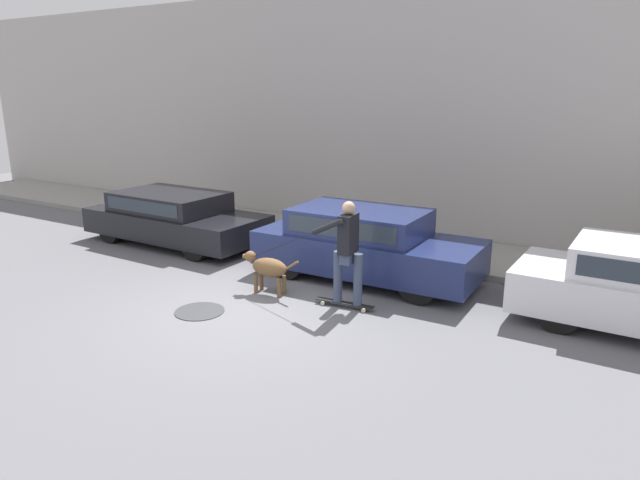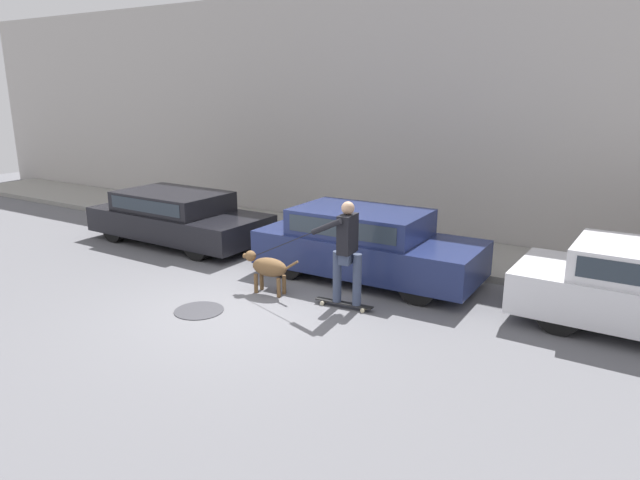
{
  "view_description": "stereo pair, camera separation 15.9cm",
  "coord_description": "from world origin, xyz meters",
  "px_view_note": "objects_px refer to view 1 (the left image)",
  "views": [
    {
      "loc": [
        5.43,
        -6.71,
        3.5
      ],
      "look_at": [
        0.55,
        1.36,
        0.95
      ],
      "focal_mm": 32.0,
      "sensor_mm": 36.0,
      "label": 1
    },
    {
      "loc": [
        5.56,
        -6.63,
        3.5
      ],
      "look_at": [
        0.55,
        1.36,
        0.95
      ],
      "focal_mm": 32.0,
      "sensor_mm": 36.0,
      "label": 2
    }
  ],
  "objects_px": {
    "parked_car_1": "(365,245)",
    "dog": "(268,268)",
    "parked_car_0": "(175,218)",
    "skateboarder": "(347,248)"
  },
  "relations": [
    {
      "from": "parked_car_1",
      "to": "dog",
      "type": "bearing_deg",
      "value": -125.01
    },
    {
      "from": "parked_car_0",
      "to": "parked_car_1",
      "type": "bearing_deg",
      "value": 0.95
    },
    {
      "from": "parked_car_1",
      "to": "dog",
      "type": "height_order",
      "value": "parked_car_1"
    },
    {
      "from": "parked_car_1",
      "to": "skateboarder",
      "type": "distance_m",
      "value": 1.57
    },
    {
      "from": "parked_car_0",
      "to": "dog",
      "type": "xyz_separation_m",
      "value": [
        3.8,
        -1.59,
        -0.13
      ]
    },
    {
      "from": "parked_car_0",
      "to": "dog",
      "type": "height_order",
      "value": "parked_car_0"
    },
    {
      "from": "parked_car_0",
      "to": "skateboarder",
      "type": "xyz_separation_m",
      "value": [
        5.29,
        -1.48,
        0.41
      ]
    },
    {
      "from": "parked_car_0",
      "to": "skateboarder",
      "type": "relative_size",
      "value": 1.86
    },
    {
      "from": "parked_car_1",
      "to": "dog",
      "type": "distance_m",
      "value": 1.93
    },
    {
      "from": "dog",
      "to": "parked_car_0",
      "type": "bearing_deg",
      "value": -26.67
    }
  ]
}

